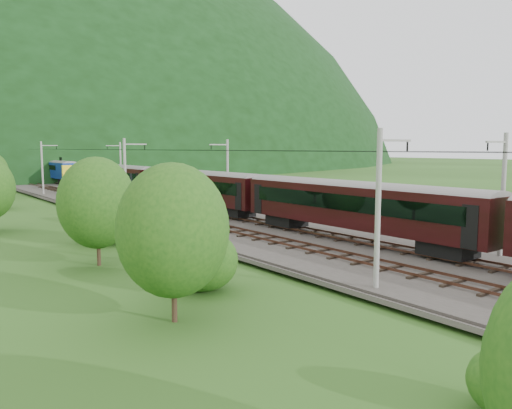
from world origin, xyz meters
TOP-DOWN VIEW (x-y plane):
  - ground at (0.00, 0.00)m, footprint 600.00×600.00m
  - railbed at (0.00, 10.00)m, footprint 14.00×220.00m
  - track_left at (-2.40, 10.00)m, footprint 2.40×220.00m
  - track_right at (2.40, 10.00)m, footprint 2.40×220.00m
  - catenary_left at (-6.12, 32.00)m, footprint 2.54×192.28m
  - catenary_right at (6.12, 32.00)m, footprint 2.54×192.28m
  - overhead_wires at (0.00, 10.00)m, footprint 4.83×198.00m
  - train at (2.40, 20.57)m, footprint 3.03×145.21m
  - hazard_post_near at (-0.60, 52.95)m, footprint 0.16×0.16m
  - hazard_post_far at (0.24, 34.79)m, footprint 0.17×0.17m
  - signal at (-4.40, 27.26)m, footprint 0.27×0.27m
  - vegetation_left at (-14.47, 14.28)m, footprint 12.53×145.31m
  - vegetation_right at (11.12, 18.62)m, footprint 6.68×104.36m

SIDE VIEW (x-z plane):
  - ground at x=0.00m, z-range 0.00..0.00m
  - railbed at x=0.00m, z-range 0.00..0.30m
  - track_left at x=-2.40m, z-range 0.24..0.51m
  - track_right at x=2.40m, z-range 0.24..0.51m
  - hazard_post_near at x=-0.60m, z-range 0.30..1.79m
  - hazard_post_far at x=0.24m, z-range 0.30..1.88m
  - vegetation_right at x=11.12m, z-range -0.18..2.85m
  - signal at x=-4.40m, z-range 0.52..3.00m
  - vegetation_left at x=-14.47m, z-range -0.46..6.35m
  - train at x=2.40m, z-range 0.95..6.22m
  - catenary_left at x=-6.12m, z-range 0.50..8.50m
  - catenary_right at x=6.12m, z-range 0.50..8.50m
  - overhead_wires at x=0.00m, z-range 7.08..7.12m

